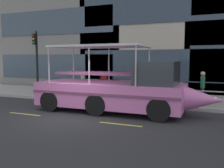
% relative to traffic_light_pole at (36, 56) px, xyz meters
% --- Properties ---
extents(ground_plane, '(120.00, 120.00, 0.00)m').
position_rel_traffic_light_pole_xyz_m(ground_plane, '(5.48, -4.05, -2.76)').
color(ground_plane, '#2B2B2D').
extents(sidewalk, '(32.00, 4.80, 0.18)m').
position_rel_traffic_light_pole_xyz_m(sidewalk, '(5.48, 1.55, -2.67)').
color(sidewalk, '#99968E').
rests_on(sidewalk, ground_plane).
extents(curb_edge, '(32.00, 0.18, 0.18)m').
position_rel_traffic_light_pole_xyz_m(curb_edge, '(5.48, -0.94, -2.67)').
color(curb_edge, '#B2ADA3').
rests_on(curb_edge, ground_plane).
extents(lane_centreline, '(25.80, 0.12, 0.01)m').
position_rel_traffic_light_pole_xyz_m(lane_centreline, '(5.48, -4.73, -2.76)').
color(lane_centreline, '#DBD64C').
rests_on(lane_centreline, ground_plane).
extents(curb_guardrail, '(10.90, 0.09, 0.82)m').
position_rel_traffic_light_pole_xyz_m(curb_guardrail, '(6.74, -0.60, -2.03)').
color(curb_guardrail, gray).
rests_on(curb_guardrail, sidewalk).
extents(traffic_light_pole, '(0.24, 0.46, 4.27)m').
position_rel_traffic_light_pole_xyz_m(traffic_light_pole, '(0.00, 0.00, 0.00)').
color(traffic_light_pole, black).
rests_on(traffic_light_pole, sidewalk).
extents(leaned_bicycle, '(1.74, 0.46, 0.96)m').
position_rel_traffic_light_pole_xyz_m(leaned_bicycle, '(0.97, -0.24, -2.20)').
color(leaned_bicycle, black).
rests_on(leaned_bicycle, sidewalk).
extents(duck_tour_boat, '(8.96, 2.68, 3.24)m').
position_rel_traffic_light_pole_xyz_m(duck_tour_boat, '(7.02, -2.56, -1.69)').
color(duck_tour_boat, pink).
rests_on(duck_tour_boat, ground_plane).
extents(pedestrian_near_bow, '(0.24, 0.49, 1.73)m').
position_rel_traffic_light_pole_xyz_m(pedestrian_near_bow, '(10.70, 0.35, -1.54)').
color(pedestrian_near_bow, '#47423D').
rests_on(pedestrian_near_bow, sidewalk).
extents(pedestrian_mid_left, '(0.32, 0.44, 1.71)m').
position_rel_traffic_light_pole_xyz_m(pedestrian_mid_left, '(7.47, 0.02, -1.55)').
color(pedestrian_mid_left, black).
rests_on(pedestrian_mid_left, sidewalk).
extents(pedestrian_mid_right, '(0.33, 0.34, 1.54)m').
position_rel_traffic_light_pole_xyz_m(pedestrian_mid_right, '(4.69, 0.78, -1.65)').
color(pedestrian_mid_right, '#47423D').
rests_on(pedestrian_mid_right, sidewalk).
extents(pedestrian_near_stern, '(0.33, 0.35, 1.57)m').
position_rel_traffic_light_pole_xyz_m(pedestrian_near_stern, '(3.27, 0.55, -1.63)').
color(pedestrian_near_stern, black).
rests_on(pedestrian_near_stern, sidewalk).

